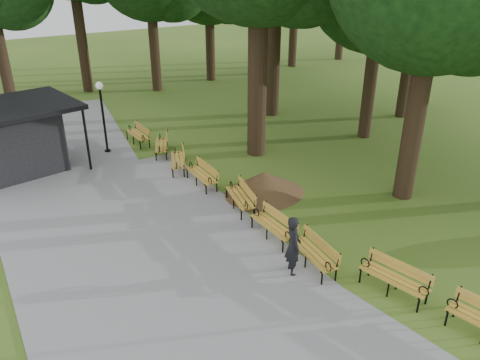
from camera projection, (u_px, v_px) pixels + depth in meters
ground at (342, 283)px, 12.56m from camera, size 100.00×100.00×0.00m
path at (158, 275)px, 12.82m from camera, size 12.00×38.00×0.06m
person at (293, 246)px, 12.61m from camera, size 0.63×0.75×1.75m
kiosk at (10, 139)px, 18.57m from camera, size 4.95×4.46×2.79m
lamp_post at (101, 103)px, 20.06m from camera, size 0.32×0.32×3.18m
dirt_mound at (264, 183)px, 17.12m from camera, size 2.64×2.64×0.89m
bench_2 at (394, 279)px, 12.01m from camera, size 0.98×1.99×0.88m
bench_3 at (313, 254)px, 13.04m from camera, size 0.92×1.98×0.88m
bench_4 at (273, 226)px, 14.37m from camera, size 0.69×1.92×0.88m
bench_5 at (240, 197)px, 16.10m from camera, size 1.11×2.00×0.88m
bench_6 at (201, 175)px, 17.76m from camera, size 0.74×1.93×0.88m
bench_7 at (177, 160)px, 19.10m from camera, size 1.37×1.99×0.88m
bench_8 at (161, 145)px, 20.64m from camera, size 1.39×1.99×0.88m
bench_9 at (138, 135)px, 21.83m from camera, size 0.65×1.90×0.88m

